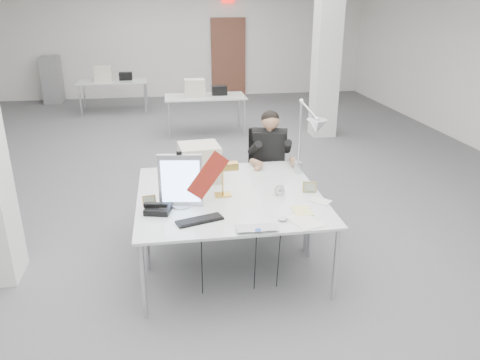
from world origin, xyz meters
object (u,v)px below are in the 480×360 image
at_px(office_chair, 268,178).
at_px(seated_person, 270,147).
at_px(bankers_lamp, 223,181).
at_px(architect_lamp, 306,144).
at_px(desk_phone, 158,209).
at_px(monitor, 180,181).
at_px(beige_monitor, 200,162).
at_px(desk_main, 236,214).
at_px(laptop, 258,232).

relative_size(office_chair, seated_person, 1.04).
bearing_deg(bankers_lamp, architect_lamp, 13.48).
height_order(desk_phone, architect_lamp, architect_lamp).
height_order(monitor, beige_monitor, monitor).
bearing_deg(office_chair, seated_person, -74.13).
relative_size(desk_main, laptop, 5.12).
bearing_deg(laptop, desk_phone, 147.94).
height_order(office_chair, desk_phone, office_chair).
bearing_deg(seated_person, desk_main, -97.54).
distance_m(desk_main, office_chair, 1.68).
relative_size(laptop, desk_phone, 1.58).
bearing_deg(laptop, monitor, 134.05).
relative_size(desk_main, seated_person, 1.97).
bearing_deg(laptop, office_chair, 76.53).
xyz_separation_m(laptop, desk_phone, (-0.82, 0.54, 0.01)).
distance_m(monitor, desk_phone, 0.33).
bearing_deg(office_chair, desk_main, -96.85).
bearing_deg(laptop, seated_person, 76.15).
bearing_deg(bankers_lamp, desk_main, -84.64).
xyz_separation_m(desk_phone, beige_monitor, (0.44, 0.77, 0.17)).
distance_m(monitor, beige_monitor, 0.69).
distance_m(laptop, bankers_lamp, 0.87).
bearing_deg(desk_main, monitor, 154.01).
bearing_deg(architect_lamp, desk_phone, 176.24).
bearing_deg(laptop, bankers_lamp, 104.33).
bearing_deg(desk_main, bankers_lamp, 99.16).
bearing_deg(bankers_lamp, monitor, -160.24).
xyz_separation_m(monitor, laptop, (0.60, -0.65, -0.24)).
relative_size(monitor, desk_phone, 2.26).
height_order(bankers_lamp, desk_phone, bankers_lamp).
distance_m(desk_main, laptop, 0.44).
xyz_separation_m(laptop, architect_lamp, (0.72, 1.12, 0.39)).
xyz_separation_m(monitor, desk_phone, (-0.22, -0.11, -0.22)).
distance_m(desk_phone, beige_monitor, 0.90).
distance_m(bankers_lamp, beige_monitor, 0.51).
height_order(desk_main, monitor, monitor).
height_order(laptop, desk_phone, desk_phone).
relative_size(laptop, beige_monitor, 0.86).
xyz_separation_m(desk_main, laptop, (0.13, -0.42, 0.03)).
distance_m(office_chair, desk_phone, 1.96).
bearing_deg(beige_monitor, office_chair, 30.17).
relative_size(desk_main, architect_lamp, 2.23).
bearing_deg(architect_lamp, seated_person, 80.85).
xyz_separation_m(desk_main, monitor, (-0.48, 0.23, 0.26)).
bearing_deg(bankers_lamp, laptop, -80.77).
relative_size(office_chair, desk_phone, 4.26).
relative_size(monitor, beige_monitor, 1.23).
distance_m(office_chair, seated_person, 0.43).
bearing_deg(office_chair, monitor, -114.92).
relative_size(desk_main, bankers_lamp, 5.87).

